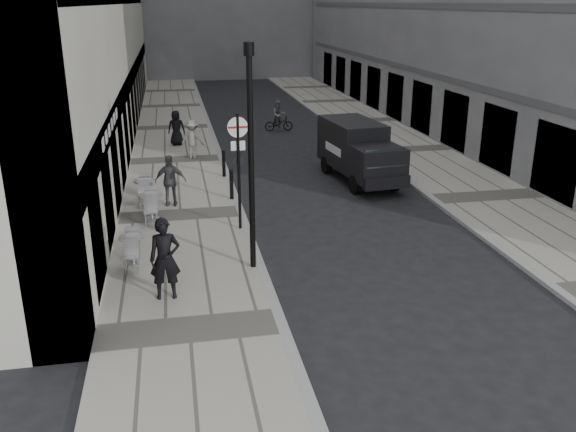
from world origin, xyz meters
name	(u,v)px	position (x,y,z in m)	size (l,w,h in m)	color
ground	(307,398)	(0.00, 0.00, 0.00)	(120.00, 120.00, 0.00)	black
sidewalk	(177,161)	(-2.00, 18.00, 0.06)	(4.00, 60.00, 0.12)	#9B968C
far_sidewalk	(408,150)	(9.00, 18.00, 0.06)	(4.00, 60.00, 0.12)	#9B968C
walking_man	(165,259)	(-2.46, 4.32, 1.11)	(0.72, 0.48, 1.99)	black
sign_post	(238,156)	(-0.20, 8.69, 2.42)	(0.62, 0.10, 3.60)	black
lamppost	(251,148)	(-0.20, 5.72, 3.34)	(0.26, 0.26, 5.79)	black
bollard_near	(231,185)	(-0.15, 11.73, 0.63)	(0.14, 0.14, 1.02)	black
bollard_far	(224,164)	(-0.15, 14.76, 0.63)	(0.14, 0.14, 1.01)	black
panel_van	(358,149)	(5.10, 13.61, 1.30)	(2.33, 5.06, 2.31)	black
cyclist	(279,119)	(3.74, 24.00, 0.66)	(1.56, 0.59, 1.68)	black
pedestrian_a	(171,181)	(-2.27, 11.36, 1.02)	(1.05, 0.44, 1.79)	#4D4C50
pedestrian_b	(193,139)	(-1.23, 18.08, 0.99)	(1.13, 0.65, 1.74)	gray
pedestrian_c	(176,128)	(-1.90, 20.97, 0.97)	(0.83, 0.54, 1.70)	black
cafe_table_near	(132,248)	(-3.35, 6.54, 0.57)	(0.70, 1.57, 0.90)	#AEAEB0
cafe_table_mid	(151,205)	(-2.92, 10.05, 0.62)	(0.77, 1.73, 0.99)	#ACACAE
cafe_table_far	(145,189)	(-3.18, 11.93, 0.59)	(0.73, 1.64, 0.94)	silver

